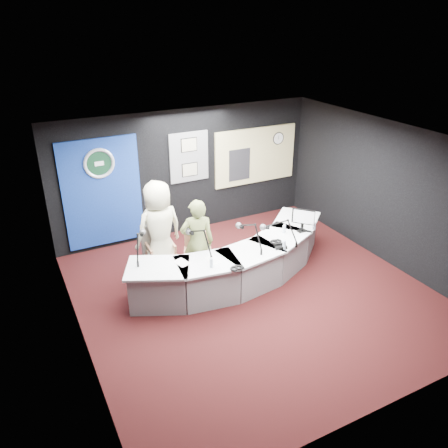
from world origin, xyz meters
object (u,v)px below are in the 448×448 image
armchair_right (198,262)px  person_woman (197,243)px  broadcast_desk (237,262)px  person_man (159,230)px  armchair_left (161,250)px

armchair_right → person_woman: (0.00, -0.00, 0.40)m
broadcast_desk → person_man: (-1.20, 0.86, 0.57)m
broadcast_desk → person_woman: bearing=159.6°
person_man → person_woman: (0.51, -0.60, -0.11)m
armchair_left → person_man: bearing=0.0°
armchair_left → armchair_right: 0.79m
armchair_left → armchair_right: (0.51, -0.60, -0.07)m
broadcast_desk → person_man: person_man is taller
person_woman → armchair_left: bearing=-32.9°
armchair_left → armchair_right: size_ratio=1.15×
person_woman → broadcast_desk: bearing=176.6°
armchair_right → armchair_left: bearing=154.0°
armchair_right → person_woman: size_ratio=0.53×
broadcast_desk → armchair_right: size_ratio=5.07×
broadcast_desk → armchair_right: bearing=159.6°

